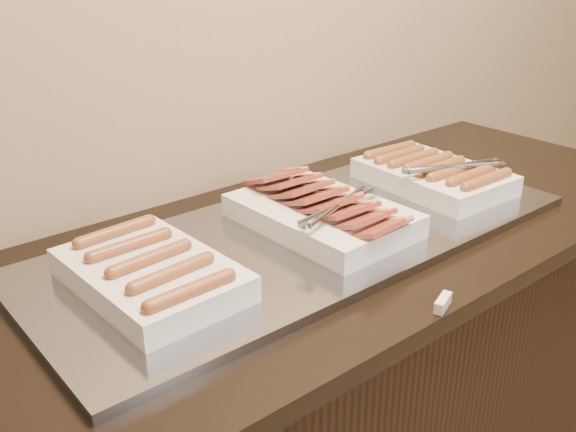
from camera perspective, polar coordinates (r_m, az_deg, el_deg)
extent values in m
cube|color=black|center=(1.65, 2.06, -16.72)|extent=(2.00, 0.70, 0.86)
cube|color=black|center=(1.40, 2.33, -2.59)|extent=(2.06, 0.76, 0.04)
cube|color=#91959F|center=(1.38, 1.77, -1.69)|extent=(1.20, 0.50, 0.02)
cube|color=silver|center=(1.17, -12.11, -5.13)|extent=(0.24, 0.35, 0.05)
cylinder|color=brown|center=(1.05, -8.66, -6.59)|extent=(0.15, 0.03, 0.03)
cylinder|color=brown|center=(1.11, -10.31, -5.02)|extent=(0.15, 0.04, 0.03)
cylinder|color=brown|center=(1.16, -12.19, -3.73)|extent=(0.15, 0.04, 0.03)
cylinder|color=brown|center=(1.22, -13.90, -2.55)|extent=(0.15, 0.03, 0.03)
cylinder|color=brown|center=(1.28, -15.08, -1.38)|extent=(0.15, 0.04, 0.03)
cube|color=silver|center=(1.39, 2.99, 0.06)|extent=(0.27, 0.39, 0.05)
cube|color=#993531|center=(1.28, 7.87, -1.03)|extent=(0.13, 0.10, 0.04)
cube|color=#993531|center=(1.31, 6.49, -0.27)|extent=(0.13, 0.09, 0.04)
cube|color=#993531|center=(1.33, 5.09, 0.43)|extent=(0.13, 0.09, 0.04)
cube|color=#993531|center=(1.36, 3.60, 1.06)|extent=(0.13, 0.09, 0.04)
cube|color=#993531|center=(1.39, 2.37, 1.73)|extent=(0.13, 0.09, 0.04)
cube|color=#993531|center=(1.42, 1.15, 2.36)|extent=(0.13, 0.09, 0.04)
cube|color=#993531|center=(1.45, 0.15, 3.01)|extent=(0.13, 0.09, 0.04)
cube|color=#993531|center=(1.48, -1.12, 3.54)|extent=(0.13, 0.09, 0.04)
cube|color=silver|center=(1.65, 12.76, 3.44)|extent=(0.25, 0.36, 0.05)
cylinder|color=brown|center=(1.57, 17.25, 3.09)|extent=(0.16, 0.03, 0.03)
cylinder|color=brown|center=(1.59, 15.97, 3.51)|extent=(0.16, 0.03, 0.03)
cylinder|color=brown|center=(1.60, 14.55, 3.86)|extent=(0.16, 0.04, 0.03)
cylinder|color=brown|center=(1.63, 13.39, 4.27)|extent=(0.16, 0.03, 0.03)
cylinder|color=brown|center=(1.65, 12.37, 4.71)|extent=(0.16, 0.03, 0.03)
cylinder|color=brown|center=(1.67, 11.10, 5.04)|extent=(0.16, 0.03, 0.03)
cylinder|color=brown|center=(1.70, 9.91, 5.38)|extent=(0.16, 0.03, 0.03)
cylinder|color=brown|center=(1.73, 9.06, 5.79)|extent=(0.16, 0.04, 0.03)
cube|color=silver|center=(1.16, 13.60, -7.51)|extent=(0.06, 0.03, 0.02)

